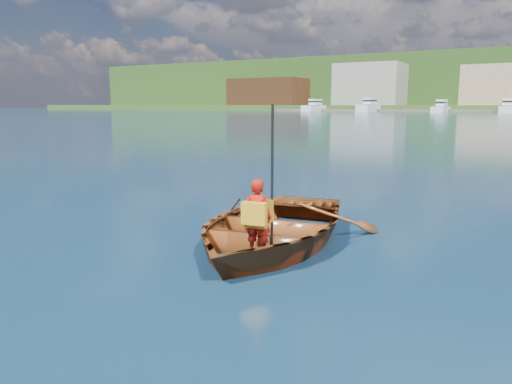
{
  "coord_description": "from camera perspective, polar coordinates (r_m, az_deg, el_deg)",
  "views": [
    {
      "loc": [
        3.64,
        -6.66,
        2.11
      ],
      "look_at": [
        -0.12,
        -0.14,
        0.79
      ],
      "focal_mm": 35.0,
      "sensor_mm": 36.0,
      "label": 1
    }
  ],
  "objects": [
    {
      "name": "ground",
      "position": [
        7.88,
        1.26,
        -5.58
      ],
      "size": [
        600.0,
        600.0,
        0.0
      ],
      "color": "#101B3C",
      "rests_on": "ground"
    },
    {
      "name": "hillside_trees",
      "position": [
        243.24,
        24.3,
        12.66
      ],
      "size": [
        288.07,
        79.9,
        22.73
      ],
      "color": "#382314",
      "rests_on": "ground"
    },
    {
      "name": "rowboat",
      "position": [
        7.62,
        1.65,
        -3.99
      ],
      "size": [
        3.46,
        4.46,
        0.85
      ],
      "color": "brown",
      "rests_on": "ground"
    },
    {
      "name": "child_paddler",
      "position": [
        6.67,
        0.21,
        -2.75
      ],
      "size": [
        0.41,
        0.38,
        2.02
      ],
      "color": "#A0170B",
      "rests_on": "ground"
    },
    {
      "name": "waterfront_buildings",
      "position": [
        172.13,
        26.68,
        10.77
      ],
      "size": [
        202.0,
        16.0,
        14.0
      ],
      "color": "maroon",
      "rests_on": "ground"
    }
  ]
}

